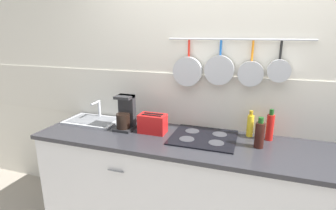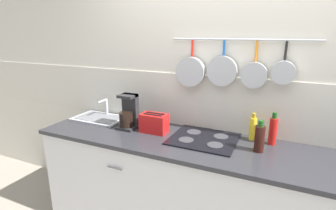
{
  "view_description": "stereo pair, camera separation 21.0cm",
  "coord_description": "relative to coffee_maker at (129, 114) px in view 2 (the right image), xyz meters",
  "views": [
    {
      "loc": [
        0.19,
        -1.91,
        1.77
      ],
      "look_at": [
        -0.47,
        0.0,
        1.2
      ],
      "focal_mm": 28.0,
      "sensor_mm": 36.0,
      "label": 1
    },
    {
      "loc": [
        0.38,
        -1.83,
        1.77
      ],
      "look_at": [
        -0.47,
        0.0,
        1.2
      ],
      "focal_mm": 28.0,
      "sensor_mm": 36.0,
      "label": 2
    }
  ],
  "objects": [
    {
      "name": "wall_back",
      "position": [
        0.89,
        0.3,
        0.23
      ],
      "size": [
        7.2,
        0.16,
        2.6
      ],
      "color": "silver",
      "rests_on": "ground_plane"
    },
    {
      "name": "cabinet_base",
      "position": [
        0.89,
        -0.07,
        -0.6
      ],
      "size": [
        3.15,
        0.64,
        0.88
      ],
      "color": "silver",
      "rests_on": "ground_plane"
    },
    {
      "name": "countertop",
      "position": [
        0.89,
        -0.07,
        -0.15
      ],
      "size": [
        3.19,
        0.67,
        0.03
      ],
      "color": "#2D2D33",
      "rests_on": "cabinet_base"
    },
    {
      "name": "sink_basin",
      "position": [
        -0.4,
        0.08,
        -0.11
      ],
      "size": [
        0.51,
        0.33,
        0.18
      ],
      "color": "#B7BABF",
      "rests_on": "countertop"
    },
    {
      "name": "coffee_maker",
      "position": [
        0.0,
        0.0,
        0.0
      ],
      "size": [
        0.16,
        0.18,
        0.31
      ],
      "color": "#262628",
      "rests_on": "countertop"
    },
    {
      "name": "toaster",
      "position": [
        0.26,
        -0.0,
        -0.05
      ],
      "size": [
        0.25,
        0.14,
        0.17
      ],
      "color": "red",
      "rests_on": "countertop"
    },
    {
      "name": "cooktop",
      "position": [
        0.71,
        0.02,
        -0.12
      ],
      "size": [
        0.53,
        0.47,
        0.01
      ],
      "color": "black",
      "rests_on": "countertop"
    },
    {
      "name": "bottle_olive_oil",
      "position": [
        1.06,
        0.19,
        -0.03
      ],
      "size": [
        0.05,
        0.05,
        0.22
      ],
      "color": "yellow",
      "rests_on": "countertop"
    },
    {
      "name": "bottle_sesame_oil",
      "position": [
        1.14,
        -0.03,
        -0.02
      ],
      "size": [
        0.07,
        0.07,
        0.24
      ],
      "color": "#33140F",
      "rests_on": "countertop"
    },
    {
      "name": "bottle_dish_soap",
      "position": [
        1.22,
        0.15,
        -0.01
      ],
      "size": [
        0.06,
        0.06,
        0.26
      ],
      "color": "red",
      "rests_on": "countertop"
    }
  ]
}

